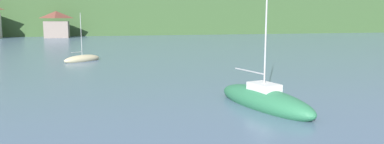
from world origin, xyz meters
The scene contains 4 objects.
wooded_hillside centered at (14.77, 152.06, 8.88)m, with size 352.00×53.30×37.62m.
shore_building_central centered at (-15.82, 116.53, 3.08)m, with size 5.67×5.06×6.30m.
sailboat_far_1 centered at (-7.86, 65.92, 0.22)m, with size 4.36×4.02×5.48m.
sailboat_mid_5 centered at (2.39, 42.49, 0.37)m, with size 3.56×7.29×9.76m.
Camera 1 is at (-5.89, 25.63, 4.67)m, focal length 33.28 mm.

